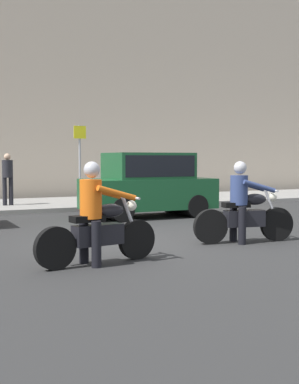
# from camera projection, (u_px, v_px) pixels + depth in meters

# --- Properties ---
(ground_plane) EXTENTS (80.00, 80.00, 0.00)m
(ground_plane) POSITION_uv_depth(u_px,v_px,m) (124.00, 241.00, 10.39)
(ground_plane) COLOR #2B2B2B
(sidewalk_slab) EXTENTS (40.00, 4.40, 0.14)m
(sidewalk_slab) POSITION_uv_depth(u_px,v_px,m) (31.00, 205.00, 17.56)
(sidewalk_slab) COLOR gray
(sidewalk_slab) RESTS_ON ground_plane
(building_facade) EXTENTS (40.00, 1.40, 14.97)m
(building_facade) POSITION_uv_depth(u_px,v_px,m) (7.00, 8.00, 20.13)
(building_facade) COLOR #B7A893
(building_facade) RESTS_ON ground_plane
(motorcycle_with_rider_denim_blue) EXTENTS (2.07, 0.76, 1.59)m
(motorcycle_with_rider_denim_blue) POSITION_uv_depth(u_px,v_px,m) (244.00, 209.00, 10.12)
(motorcycle_with_rider_denim_blue) COLOR black
(motorcycle_with_rider_denim_blue) RESTS_ON ground_plane
(motorcycle_with_rider_orange_stripe) EXTENTS (2.08, 0.74, 1.60)m
(motorcycle_with_rider_orange_stripe) POSITION_uv_depth(u_px,v_px,m) (97.00, 223.00, 8.03)
(motorcycle_with_rider_orange_stripe) COLOR black
(motorcycle_with_rider_orange_stripe) RESTS_ON ground_plane
(parked_hatchback_forest_green) EXTENTS (3.62, 1.76, 1.80)m
(parked_hatchback_forest_green) POSITION_uv_depth(u_px,v_px,m) (148.00, 184.00, 14.55)
(parked_hatchback_forest_green) COLOR #164C28
(parked_hatchback_forest_green) RESTS_ON ground_plane
(street_sign_post) EXTENTS (0.44, 0.08, 2.67)m
(street_sign_post) POSITION_uv_depth(u_px,v_px,m) (80.00, 155.00, 18.12)
(street_sign_post) COLOR gray
(street_sign_post) RESTS_ON sidewalk_slab
(pedestrian_bystander) EXTENTS (0.34, 0.34, 1.66)m
(pedestrian_bystander) POSITION_uv_depth(u_px,v_px,m) (8.00, 175.00, 16.66)
(pedestrian_bystander) COLOR black
(pedestrian_bystander) RESTS_ON sidewalk_slab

